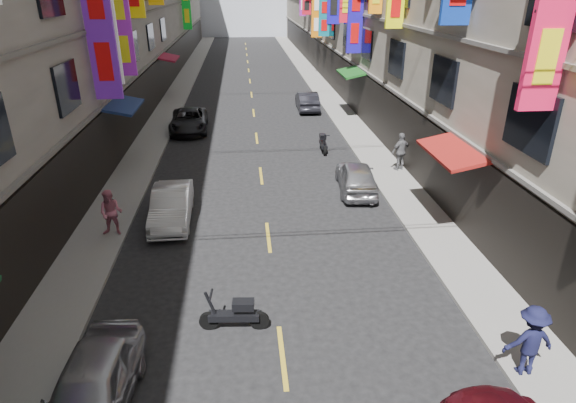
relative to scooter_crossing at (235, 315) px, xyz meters
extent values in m
cube|color=slate|center=(-4.88, 28.86, -0.38)|extent=(2.00, 90.00, 0.12)
cube|color=slate|center=(7.12, 28.86, -0.38)|extent=(2.00, 90.00, 0.12)
cube|color=black|center=(-5.83, 28.86, 1.06)|extent=(0.12, 85.50, 3.00)
cube|color=#66635E|center=(-5.82, 28.86, 2.76)|extent=(0.16, 90.00, 0.14)
cube|color=#66635E|center=(-5.82, 28.86, 5.96)|extent=(0.16, 90.00, 0.14)
cube|color=black|center=(8.07, 28.86, 1.06)|extent=(0.12, 85.50, 3.00)
cube|color=#66635E|center=(8.06, 28.86, 2.76)|extent=(0.16, 90.00, 0.14)
cube|color=#66635E|center=(8.06, 28.86, 5.96)|extent=(0.16, 90.00, 0.14)
cube|color=#EE1647|center=(7.56, 1.03, 7.16)|extent=(0.93, 0.18, 4.56)
cylinder|color=black|center=(7.61, 1.03, 7.16)|extent=(1.03, 0.08, 0.08)
cube|color=#561A90|center=(-5.22, 11.04, 6.00)|extent=(1.11, 0.18, 5.50)
cylinder|color=black|center=(-5.27, 11.04, 6.00)|extent=(1.21, 0.08, 0.08)
cube|color=silver|center=(-5.39, 12.93, 5.40)|extent=(0.79, 0.18, 3.77)
cylinder|color=black|center=(-5.44, 12.93, 5.40)|extent=(0.89, 0.08, 0.08)
cube|color=#801B96|center=(-5.29, 15.09, 5.80)|extent=(0.98, 0.18, 4.53)
cylinder|color=black|center=(-5.34, 15.09, 5.80)|extent=(1.08, 0.08, 0.08)
cube|color=#1C0FB5|center=(7.55, 21.22, 5.84)|extent=(0.94, 0.18, 4.29)
cylinder|color=black|center=(7.60, 21.22, 5.84)|extent=(1.04, 0.08, 0.08)
cube|color=#0B6F84|center=(7.56, 33.01, 5.20)|extent=(0.92, 0.18, 3.21)
cylinder|color=black|center=(7.61, 33.01, 5.20)|extent=(1.02, 0.08, 0.08)
cube|color=orange|center=(7.52, 36.91, 5.16)|extent=(1.00, 0.18, 4.05)
cylinder|color=black|center=(7.57, 36.91, 5.16)|extent=(1.10, 0.08, 0.08)
cube|color=#0E9F23|center=(-5.31, 46.75, 5.64)|extent=(0.94, 0.18, 5.07)
cylinder|color=black|center=(-5.36, 46.75, 5.64)|extent=(1.04, 0.08, 0.08)
cube|color=maroon|center=(7.42, 4.86, 2.56)|extent=(1.39, 3.20, 0.41)
cube|color=navy|center=(-5.18, 12.86, 2.56)|extent=(1.39, 3.20, 0.41)
cube|color=#165319|center=(7.42, 20.86, 2.56)|extent=(1.39, 3.20, 0.41)
cube|color=maroon|center=(-5.18, 28.86, 2.56)|extent=(1.39, 3.20, 0.41)
cube|color=gold|center=(1.12, -1.14, -0.44)|extent=(0.12, 2.20, 0.01)
cube|color=gold|center=(1.12, 4.86, -0.44)|extent=(0.12, 2.20, 0.01)
cube|color=gold|center=(1.12, 10.86, -0.44)|extent=(0.12, 2.20, 0.01)
cube|color=gold|center=(1.12, 16.86, -0.44)|extent=(0.12, 2.20, 0.01)
cube|color=gold|center=(1.12, 22.86, -0.44)|extent=(0.12, 2.20, 0.01)
cube|color=gold|center=(1.12, 28.86, -0.44)|extent=(0.12, 2.20, 0.01)
cube|color=gold|center=(1.12, 34.86, -0.44)|extent=(0.12, 2.20, 0.01)
cube|color=gold|center=(1.12, 40.86, -0.44)|extent=(0.12, 2.20, 0.01)
cube|color=gold|center=(1.12, 46.86, -0.44)|extent=(0.12, 2.20, 0.01)
cube|color=gold|center=(1.12, 52.86, -0.44)|extent=(0.12, 2.20, 0.01)
cube|color=gold|center=(1.12, 58.86, -0.44)|extent=(0.12, 2.20, 0.01)
cube|color=gold|center=(1.12, 64.86, -0.44)|extent=(0.12, 2.20, 0.01)
cylinder|color=black|center=(-0.68, 0.05, -0.19)|extent=(0.51, 0.16, 0.50)
cylinder|color=black|center=(0.62, -0.05, -0.19)|extent=(0.51, 0.16, 0.50)
cube|color=black|center=(-0.03, 0.00, -0.04)|extent=(1.32, 0.40, 0.18)
cube|color=black|center=(0.22, -0.02, 0.31)|extent=(0.57, 0.36, 0.22)
cylinder|color=black|center=(-0.58, 0.05, 0.26)|extent=(0.36, 0.11, 0.88)
cylinder|color=black|center=(-0.58, 0.05, 0.61)|extent=(0.10, 0.50, 0.06)
cylinder|color=black|center=(4.55, 13.45, -0.19)|extent=(0.14, 0.50, 0.50)
cylinder|color=black|center=(4.59, 14.75, -0.19)|extent=(0.14, 0.50, 0.50)
cube|color=black|center=(4.57, 14.10, -0.04)|extent=(0.34, 1.31, 0.18)
cube|color=black|center=(4.57, 14.35, 0.31)|extent=(0.34, 0.56, 0.22)
cylinder|color=black|center=(4.55, 13.55, 0.26)|extent=(0.09, 0.36, 0.88)
cylinder|color=black|center=(4.55, 13.55, 0.61)|extent=(0.50, 0.08, 0.06)
imported|color=#B0B0B5|center=(-2.88, -2.45, 0.22)|extent=(1.74, 3.94, 1.32)
imported|color=silver|center=(-2.38, 6.46, 0.20)|extent=(1.47, 3.94, 1.29)
imported|color=black|center=(-2.88, 18.76, 0.20)|extent=(2.32, 4.72, 1.29)
imported|color=#A9A9AE|center=(5.12, 8.68, 0.21)|extent=(1.90, 3.98, 1.31)
imported|color=#222128|center=(4.91, 23.35, 0.21)|extent=(1.43, 3.96, 1.30)
imported|color=#C2677C|center=(-4.28, 5.39, 0.51)|extent=(0.86, 0.64, 1.66)
imported|color=black|center=(6.52, -2.24, 0.55)|extent=(1.13, 0.59, 1.74)
imported|color=#5D5D5F|center=(7.68, 10.73, 0.58)|extent=(1.20, 0.95, 1.79)
camera|label=1|loc=(0.41, -10.09, 7.73)|focal=30.00mm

